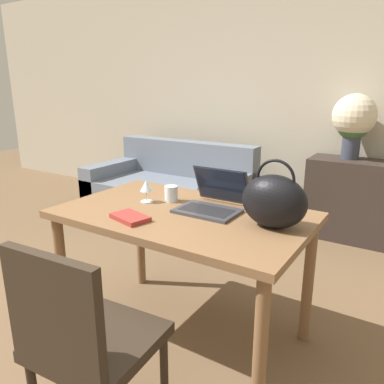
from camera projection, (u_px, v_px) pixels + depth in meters
name	position (u px, v px, depth m)	size (l,w,h in m)	color
wall_back	(300.00, 94.00, 3.88)	(10.00, 0.06, 2.70)	#BCB29E
dining_table	(183.00, 228.00, 2.05)	(1.34, 0.81, 0.77)	brown
chair	(84.00, 338.00, 1.40)	(0.47, 0.47, 0.91)	#2D2319
couch	(170.00, 193.00, 4.18)	(1.76, 0.96, 0.82)	slate
sideboard	(367.00, 202.00, 3.49)	(1.08, 0.40, 0.77)	#332823
laptop	(214.00, 198.00, 2.05)	(0.33, 0.32, 0.22)	#38383D
drinking_glass	(171.00, 194.00, 2.19)	(0.08, 0.08, 0.09)	silver
wine_glass	(146.00, 187.00, 2.17)	(0.07, 0.07, 0.13)	silver
handbag	(274.00, 201.00, 1.76)	(0.32, 0.20, 0.33)	black
flower_vase	(354.00, 120.00, 3.42)	(0.39, 0.39, 0.60)	#333847
book	(130.00, 217.00, 1.90)	(0.22, 0.17, 0.02)	maroon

